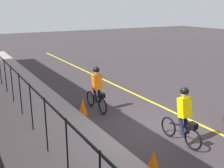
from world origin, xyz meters
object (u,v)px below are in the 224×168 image
object	(u,v)px
cyclist_lead	(97,89)
cyclist_follow	(183,116)
traffic_cone_far	(83,107)
traffic_cone_near	(153,161)

from	to	relation	value
cyclist_lead	cyclist_follow	size ratio (longest dim) A/B	1.00
cyclist_lead	traffic_cone_far	distance (m)	0.92
cyclist_follow	traffic_cone_far	world-z (taller)	cyclist_follow
traffic_cone_near	cyclist_lead	bearing A→B (deg)	-8.79
cyclist_lead	traffic_cone_near	bearing A→B (deg)	169.91
traffic_cone_far	traffic_cone_near	bearing A→B (deg)	-179.88
cyclist_follow	traffic_cone_far	distance (m)	4.08
traffic_cone_near	cyclist_follow	bearing A→B (deg)	-67.17
cyclist_lead	traffic_cone_near	world-z (taller)	cyclist_lead
traffic_cone_near	traffic_cone_far	xyz separation A→B (m)	(4.38, 0.01, 0.06)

